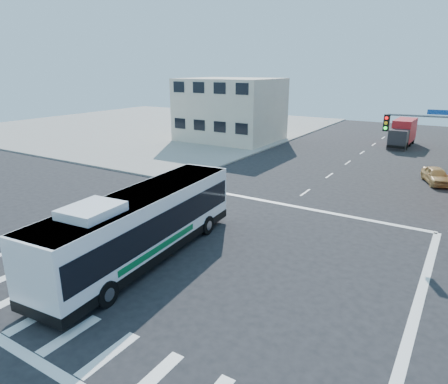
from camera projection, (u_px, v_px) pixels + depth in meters
The scene contains 7 objects.
ground at pixel (214, 257), 20.48m from camera, with size 120.00×120.00×0.00m, color black.
sidewalk_nw at pixel (153, 125), 66.47m from camera, with size 50.00×50.00×0.15m, color gray.
building_west at pixel (230, 110), 52.17m from camera, with size 12.06×10.06×8.00m.
signal_mast_ne at pixel (445, 146), 23.03m from camera, with size 7.91×1.13×8.07m.
transit_bus at pixel (143, 224), 19.75m from camera, with size 3.84×13.12×3.83m.
box_truck at pixel (403, 134), 48.92m from camera, with size 2.27×7.21×3.22m.
parked_car at pixel (436, 176), 33.27m from camera, with size 1.60×3.99×1.36m, color tan.
Camera 1 is at (10.24, -15.49, 9.28)m, focal length 32.00 mm.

